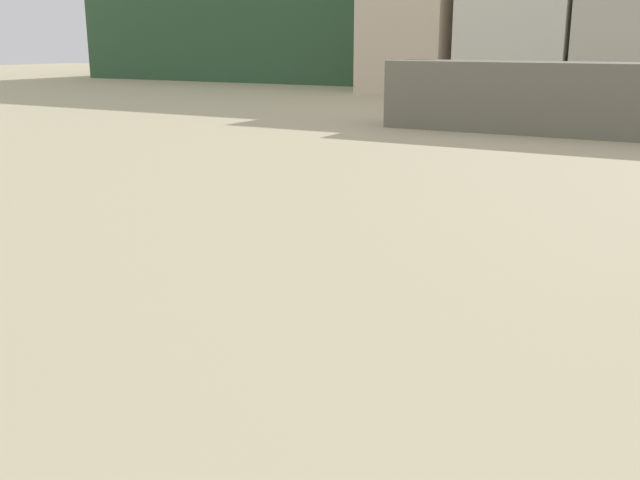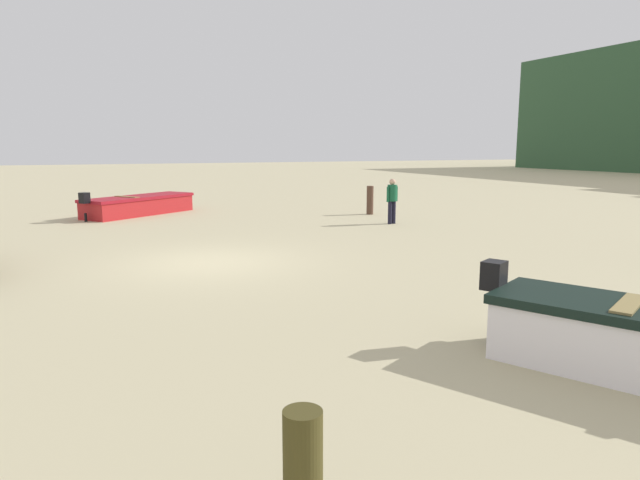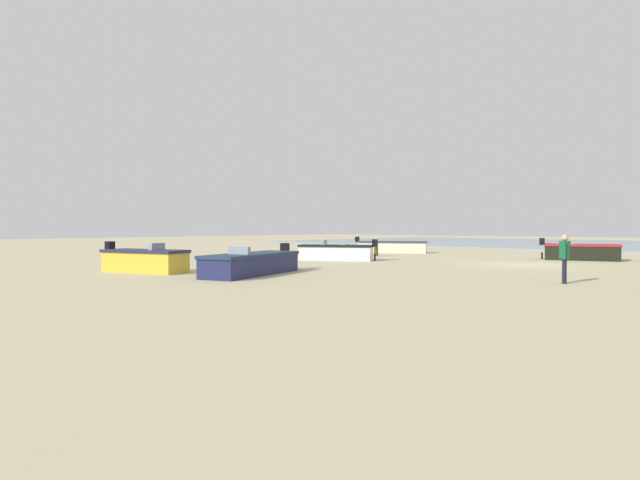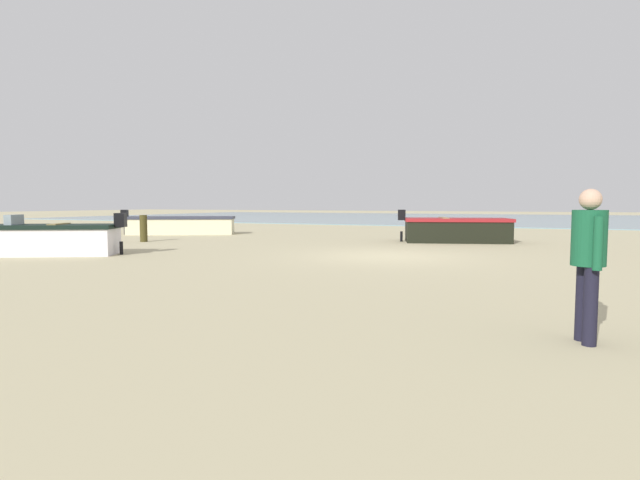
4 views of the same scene
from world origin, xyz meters
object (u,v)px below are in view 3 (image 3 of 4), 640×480
(boat_yellow_3, at_px, (145,261))
(boat_navy_5, at_px, (252,264))
(mooring_post_mid_beach, at_px, (376,248))
(boat_white_1, at_px, (336,252))
(beach_walker_foreground, at_px, (565,255))
(boat_black_2, at_px, (581,252))
(boat_cream_0, at_px, (392,247))

(boat_yellow_3, relative_size, boat_navy_5, 0.76)
(boat_yellow_3, bearing_deg, mooring_post_mid_beach, 162.93)
(boat_white_1, bearing_deg, mooring_post_mid_beach, -18.08)
(beach_walker_foreground, bearing_deg, boat_yellow_3, -79.31)
(boat_white_1, xyz_separation_m, beach_walker_foreground, (-13.28, 4.00, 0.50))
(boat_white_1, relative_size, boat_navy_5, 0.80)
(boat_black_2, height_order, boat_navy_5, boat_black_2)
(boat_cream_0, relative_size, boat_yellow_3, 1.25)
(beach_walker_foreground, bearing_deg, boat_white_1, -122.90)
(boat_cream_0, xyz_separation_m, mooring_post_mid_beach, (-1.65, 4.27, 0.08))
(boat_navy_5, bearing_deg, beach_walker_foreground, -170.90)
(boat_black_2, xyz_separation_m, boat_yellow_3, (10.99, 20.62, 0.02))
(boat_yellow_3, height_order, boat_navy_5, boat_yellow_3)
(boat_yellow_3, height_order, mooring_post_mid_beach, boat_yellow_3)
(boat_yellow_3, bearing_deg, boat_navy_5, 101.49)
(boat_white_1, height_order, boat_navy_5, boat_white_1)
(boat_cream_0, distance_m, boat_navy_5, 19.03)
(boat_black_2, xyz_separation_m, boat_navy_5, (6.86, 18.38, -0.03))
(boat_black_2, distance_m, boat_yellow_3, 23.37)
(boat_white_1, distance_m, boat_navy_5, 9.48)
(boat_black_2, height_order, mooring_post_mid_beach, boat_black_2)
(mooring_post_mid_beach, height_order, beach_walker_foreground, beach_walker_foreground)
(boat_white_1, bearing_deg, boat_yellow_3, 147.75)
(boat_cream_0, relative_size, beach_walker_foreground, 3.10)
(boat_navy_5, relative_size, beach_walker_foreground, 3.28)
(boat_black_2, relative_size, beach_walker_foreground, 2.63)
(boat_cream_0, height_order, boat_yellow_3, boat_yellow_3)
(boat_white_1, xyz_separation_m, boat_black_2, (-10.13, -9.48, 0.01))
(boat_navy_5, bearing_deg, mooring_post_mid_beach, -90.43)
(boat_cream_0, relative_size, boat_navy_5, 0.94)
(boat_white_1, height_order, boat_yellow_3, boat_yellow_3)
(beach_walker_foreground, bearing_deg, boat_navy_5, -80.04)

